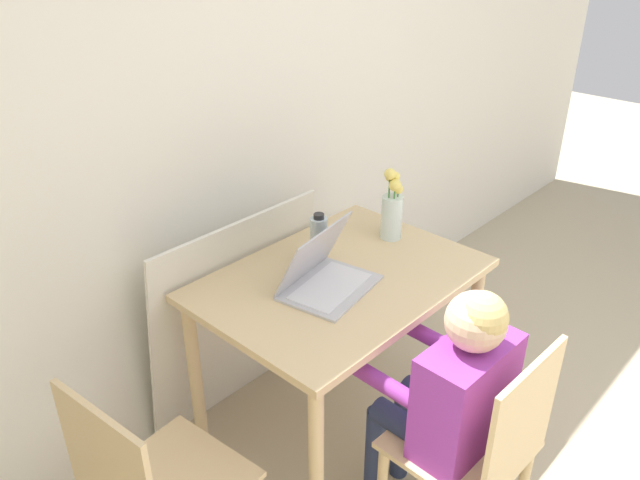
{
  "coord_description": "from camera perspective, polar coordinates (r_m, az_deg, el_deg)",
  "views": [
    {
      "loc": [
        -1.57,
        0.38,
        1.96
      ],
      "look_at": [
        -0.17,
        1.69,
        0.93
      ],
      "focal_mm": 35.0,
      "sensor_mm": 36.0,
      "label": 1
    }
  ],
  "objects": [
    {
      "name": "person_seated",
      "position": [
        2.06,
        12.05,
        -13.02
      ],
      "size": [
        0.36,
        0.43,
        1.0
      ],
      "rotation": [
        0.0,
        0.0,
        3.11
      ],
      "color": "purple",
      "rests_on": "ground_plane"
    },
    {
      "name": "laptop",
      "position": [
        2.22,
        0.3,
        -3.08
      ],
      "size": [
        0.38,
        0.31,
        0.24
      ],
      "rotation": [
        0.0,
        0.0,
        0.18
      ],
      "color": "#B2B2B7",
      "rests_on": "dining_table"
    },
    {
      "name": "wall_back",
      "position": [
        2.53,
        -6.41,
        11.64
      ],
      "size": [
        6.4,
        0.05,
        2.5
      ],
      "color": "white",
      "rests_on": "ground_plane"
    },
    {
      "name": "dining_table",
      "position": [
        2.37,
        1.88,
        -5.5
      ],
      "size": [
        1.04,
        0.73,
        0.75
      ],
      "color": "#D6B784",
      "rests_on": "ground_plane"
    },
    {
      "name": "cardboard_panel",
      "position": [
        2.64,
        -7.76,
        -6.83
      ],
      "size": [
        0.82,
        0.14,
        0.92
      ],
      "color": "silver",
      "rests_on": "ground_plane"
    },
    {
      "name": "flower_vase",
      "position": [
        2.54,
        6.6,
        2.77
      ],
      "size": [
        0.09,
        0.09,
        0.31
      ],
      "color": "silver",
      "rests_on": "dining_table"
    },
    {
      "name": "water_bottle",
      "position": [
        2.38,
        -0.1,
        0.21
      ],
      "size": [
        0.07,
        0.07,
        0.19
      ],
      "color": "silver",
      "rests_on": "dining_table"
    },
    {
      "name": "chair_occupied",
      "position": [
        2.15,
        14.19,
        -18.09
      ],
      "size": [
        0.41,
        0.41,
        0.85
      ],
      "rotation": [
        0.0,
        0.0,
        3.11
      ],
      "color": "#D6B784",
      "rests_on": "ground_plane"
    }
  ]
}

